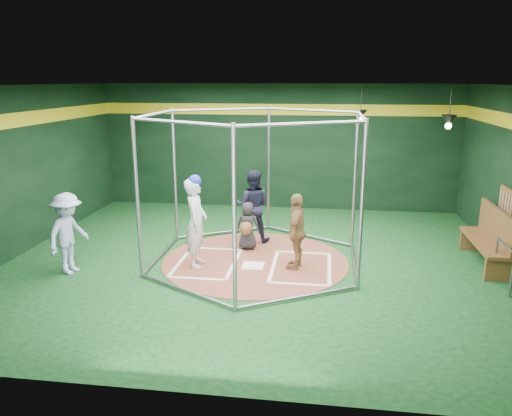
# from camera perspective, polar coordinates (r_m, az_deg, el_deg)

# --- Properties ---
(room_shell) EXTENTS (10.10, 9.10, 3.53)m
(room_shell) POSITION_cam_1_polar(r_m,az_deg,el_deg) (9.80, -0.07, 3.57)
(room_shell) COLOR #0C3512
(room_shell) RESTS_ON ground
(clay_disc) EXTENTS (3.80, 3.80, 0.01)m
(clay_disc) POSITION_cam_1_polar(r_m,az_deg,el_deg) (10.27, -0.08, -6.06)
(clay_disc) COLOR brown
(clay_disc) RESTS_ON ground
(home_plate) EXTENTS (0.43, 0.43, 0.01)m
(home_plate) POSITION_cam_1_polar(r_m,az_deg,el_deg) (9.99, -0.32, -6.59)
(home_plate) COLOR white
(home_plate) RESTS_ON clay_disc
(batter_box_left) EXTENTS (1.17, 1.77, 0.01)m
(batter_box_left) POSITION_cam_1_polar(r_m,az_deg,el_deg) (10.20, -5.60, -6.20)
(batter_box_left) COLOR white
(batter_box_left) RESTS_ON clay_disc
(batter_box_right) EXTENTS (1.17, 1.77, 0.01)m
(batter_box_right) POSITION_cam_1_polar(r_m,az_deg,el_deg) (9.95, 5.18, -6.74)
(batter_box_right) COLOR white
(batter_box_right) RESTS_ON clay_disc
(batting_cage) EXTENTS (4.05, 4.67, 3.00)m
(batting_cage) POSITION_cam_1_polar(r_m,az_deg,el_deg) (9.84, -0.08, 2.11)
(batting_cage) COLOR gray
(batting_cage) RESTS_ON ground
(bat_rack) EXTENTS (0.07, 1.25, 0.98)m
(bat_rack) POSITION_cam_1_polar(r_m,az_deg,el_deg) (10.85, 26.97, -0.77)
(bat_rack) COLOR brown
(bat_rack) RESTS_ON room_shell
(pendant_lamp_near) EXTENTS (0.34, 0.34, 0.90)m
(pendant_lamp_near) POSITION_cam_1_polar(r_m,az_deg,el_deg) (13.17, 11.87, 10.41)
(pendant_lamp_near) COLOR black
(pendant_lamp_near) RESTS_ON room_shell
(pendant_lamp_far) EXTENTS (0.34, 0.34, 0.90)m
(pendant_lamp_far) POSITION_cam_1_polar(r_m,az_deg,el_deg) (11.85, 21.18, 9.33)
(pendant_lamp_far) COLOR black
(pendant_lamp_far) RESTS_ON room_shell
(batter_figure) EXTENTS (0.48, 0.68, 1.83)m
(batter_figure) POSITION_cam_1_polar(r_m,az_deg,el_deg) (9.82, -6.87, -1.50)
(batter_figure) COLOR silver
(batter_figure) RESTS_ON clay_disc
(visitor_leopard) EXTENTS (0.49, 0.92, 1.49)m
(visitor_leopard) POSITION_cam_1_polar(r_m,az_deg,el_deg) (9.70, 4.68, -2.65)
(visitor_leopard) COLOR tan
(visitor_leopard) RESTS_ON clay_disc
(catcher_figure) EXTENTS (0.52, 0.57, 1.04)m
(catcher_figure) POSITION_cam_1_polar(r_m,az_deg,el_deg) (10.79, -0.98, -2.06)
(catcher_figure) COLOR black
(catcher_figure) RESTS_ON clay_disc
(umpire) EXTENTS (0.81, 0.63, 1.64)m
(umpire) POSITION_cam_1_polar(r_m,az_deg,el_deg) (11.28, -0.39, 0.25)
(umpire) COLOR black
(umpire) RESTS_ON clay_disc
(bystander_blue) EXTENTS (0.77, 1.11, 1.57)m
(bystander_blue) POSITION_cam_1_polar(r_m,az_deg,el_deg) (10.10, -20.68, -2.73)
(bystander_blue) COLOR #A2B1D6
(bystander_blue) RESTS_ON ground
(dugout_bench) EXTENTS (0.46, 1.99, 1.16)m
(dugout_bench) POSITION_cam_1_polar(r_m,az_deg,el_deg) (10.95, 25.15, -2.93)
(dugout_bench) COLOR brown
(dugout_bench) RESTS_ON ground
(steel_railing) EXTENTS (0.05, 0.93, 0.80)m
(steel_railing) POSITION_cam_1_polar(r_m,az_deg,el_deg) (9.89, 26.51, -5.24)
(steel_railing) COLOR slate
(steel_railing) RESTS_ON ground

